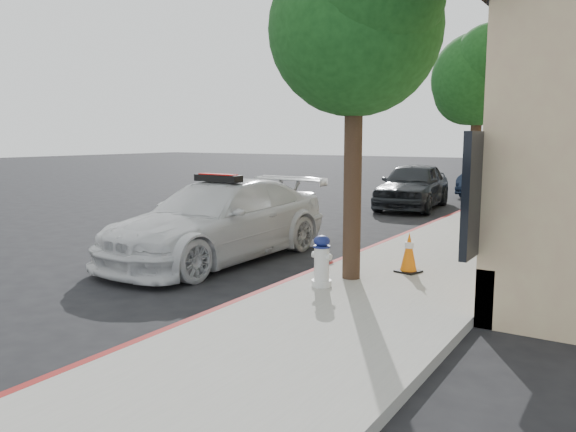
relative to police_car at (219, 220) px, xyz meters
The scene contains 11 objects.
ground 1.73m from the police_car, 75.13° to the left, with size 120.00×120.00×0.00m, color black.
sidewalk 12.18m from the police_car, 70.82° to the left, with size 3.20×50.00×0.15m, color gray.
curb_strip 11.76m from the police_car, 77.94° to the left, with size 0.12×50.00×0.15m, color maroon.
tree_near 4.82m from the police_car, ahead, with size 2.92×2.82×5.62m.
tree_mid 8.83m from the police_car, 66.01° to the left, with size 2.77×2.64×5.43m.
tree_far 16.21m from the police_car, 77.88° to the left, with size 3.10×3.00×5.81m.
police_car is the anchor object (origin of this frame).
parked_car_mid 10.24m from the police_car, 87.16° to the left, with size 1.94×4.83×1.65m, color #202428.
parked_car_far 16.38m from the police_car, 84.42° to the left, with size 1.48×4.24×1.40m, color #141E33.
fire_hydrant 3.38m from the police_car, 21.95° to the right, with size 0.35×0.32×0.83m.
traffic_cone 4.00m from the police_car, ahead, with size 0.46×0.46×0.72m.
Camera 1 is at (6.95, -10.45, 2.53)m, focal length 35.00 mm.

